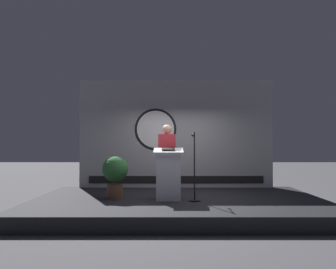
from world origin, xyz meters
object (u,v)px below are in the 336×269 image
(speaker_person, at_px, (167,160))
(microphone_stand, at_px, (194,176))
(potted_plant, at_px, (115,173))
(podium, at_px, (168,174))

(speaker_person, distance_m, microphone_stand, 0.88)
(speaker_person, distance_m, potted_plant, 1.21)
(podium, relative_size, speaker_person, 0.68)
(speaker_person, bearing_deg, microphone_stand, -44.05)
(speaker_person, bearing_deg, potted_plant, -167.39)
(microphone_stand, relative_size, potted_plant, 1.56)
(speaker_person, height_order, microphone_stand, speaker_person)
(podium, xyz_separation_m, potted_plant, (-1.19, 0.22, 0.01))
(microphone_stand, distance_m, potted_plant, 1.77)
(podium, height_order, potted_plant, podium)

